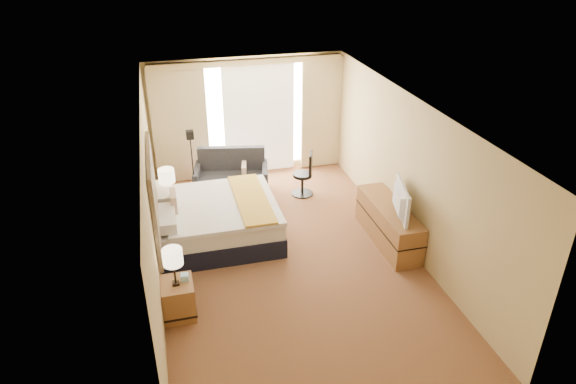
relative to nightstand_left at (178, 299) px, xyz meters
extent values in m
cube|color=#541818|center=(1.87, 1.05, -0.28)|extent=(4.20, 7.00, 0.02)
cube|color=silver|center=(1.87, 1.05, 2.33)|extent=(4.20, 7.00, 0.02)
cube|color=tan|center=(1.87, 4.55, 1.02)|extent=(4.20, 0.02, 2.60)
cube|color=tan|center=(1.87, -2.45, 1.02)|extent=(4.20, 0.02, 2.60)
cube|color=tan|center=(-0.23, 1.05, 1.02)|extent=(0.02, 7.00, 2.60)
cube|color=tan|center=(3.97, 1.05, 1.02)|extent=(0.02, 7.00, 2.60)
cube|color=black|center=(-0.19, 1.25, 1.01)|extent=(0.06, 1.85, 1.50)
cube|color=#935835|center=(0.00, 0.00, 0.00)|extent=(0.45, 0.52, 0.55)
cube|color=#935835|center=(0.00, 2.50, 0.00)|extent=(0.45, 0.52, 0.55)
cube|color=#935835|center=(3.70, 1.05, 0.07)|extent=(0.50, 1.80, 0.70)
cube|color=white|center=(2.12, 4.52, 1.04)|extent=(2.30, 0.02, 2.30)
cube|color=#CCB58F|center=(0.42, 4.43, 0.99)|extent=(1.15, 0.09, 2.50)
cube|color=#CCB58F|center=(3.52, 4.43, 0.99)|extent=(0.90, 0.09, 2.50)
cube|color=white|center=(2.12, 4.48, 0.99)|extent=(1.55, 0.04, 2.50)
cube|color=tan|center=(1.87, 4.39, 2.25)|extent=(4.00, 0.16, 0.12)
cube|color=black|center=(0.82, 1.90, -0.10)|extent=(2.07, 1.87, 0.34)
cube|color=silver|center=(0.82, 1.90, 0.22)|extent=(2.02, 1.82, 0.30)
cube|color=silver|center=(0.90, 1.90, 0.39)|extent=(1.89, 1.89, 0.07)
cube|color=gold|center=(1.43, 1.90, 0.44)|extent=(0.54, 1.89, 0.04)
cube|color=silver|center=(-0.04, 1.45, 0.51)|extent=(0.28, 0.77, 0.18)
cube|color=silver|center=(-0.04, 2.35, 0.51)|extent=(0.28, 0.77, 0.18)
cube|color=beige|center=(0.10, 1.90, 0.55)|extent=(0.10, 0.41, 0.35)
cube|color=#561820|center=(1.32, 3.50, -0.14)|extent=(1.63, 1.08, 0.27)
cube|color=#303035|center=(1.30, 3.45, 0.08)|extent=(1.49, 0.91, 0.17)
cube|color=#303035|center=(1.38, 3.81, 0.37)|extent=(1.39, 0.43, 0.59)
cube|color=#303035|center=(0.64, 3.64, 0.11)|extent=(0.27, 0.81, 0.48)
cube|color=#303035|center=(2.00, 3.36, 0.11)|extent=(0.27, 0.81, 0.48)
cube|color=beige|center=(1.57, 3.39, 0.26)|extent=(0.16, 0.38, 0.34)
cube|color=black|center=(0.55, 3.35, -0.26)|extent=(0.19, 0.19, 0.02)
cylinder|color=black|center=(0.55, 3.35, 0.43)|extent=(0.02, 0.02, 1.37)
cube|color=black|center=(0.55, 3.35, 1.18)|extent=(0.14, 0.14, 0.16)
cylinder|color=black|center=(2.73, 3.15, -0.26)|extent=(0.45, 0.45, 0.03)
cylinder|color=black|center=(2.73, 3.15, -0.04)|extent=(0.05, 0.05, 0.41)
cylinder|color=black|center=(2.73, 3.15, 0.17)|extent=(0.40, 0.40, 0.06)
cube|color=black|center=(2.88, 3.09, 0.43)|extent=(0.17, 0.35, 0.45)
cube|color=black|center=(-0.01, -0.02, 0.29)|extent=(0.10, 0.10, 0.04)
cylinder|color=black|center=(-0.01, -0.02, 0.49)|extent=(0.03, 0.03, 0.34)
cylinder|color=#FFE6BF|center=(-0.01, -0.02, 0.74)|extent=(0.28, 0.28, 0.24)
cube|color=black|center=(0.03, 2.54, 0.30)|extent=(0.10, 0.10, 0.04)
cylinder|color=black|center=(0.03, 2.54, 0.50)|extent=(0.03, 0.03, 0.36)
cylinder|color=#FFE6BF|center=(0.03, 2.54, 0.76)|extent=(0.29, 0.29, 0.25)
cube|color=#92C8E2|center=(0.12, 0.05, 0.32)|extent=(0.12, 0.12, 0.10)
cube|color=black|center=(0.00, 2.60, 0.31)|extent=(0.20, 0.16, 0.07)
imported|color=black|center=(3.65, 0.77, 0.70)|extent=(0.36, 0.96, 0.55)
camera|label=1|loc=(0.07, -5.97, 4.72)|focal=32.00mm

